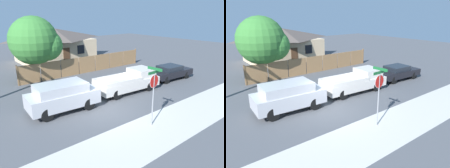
% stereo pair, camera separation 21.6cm
% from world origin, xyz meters
% --- Properties ---
extents(ground_plane, '(80.00, 80.00, 0.00)m').
position_xyz_m(ground_plane, '(0.00, 0.00, 0.00)').
color(ground_plane, '#4C4F54').
extents(sidewalk_strip, '(36.00, 3.20, 0.01)m').
position_xyz_m(sidewalk_strip, '(0.00, -3.60, 0.00)').
color(sidewalk_strip, beige).
rests_on(sidewalk_strip, ground).
extents(wooden_fence, '(14.39, 0.12, 1.83)m').
position_xyz_m(wooden_fence, '(4.31, 8.97, 0.86)').
color(wooden_fence, '#997047').
rests_on(wooden_fence, ground).
extents(house, '(9.84, 6.48, 4.17)m').
position_xyz_m(house, '(4.57, 17.01, 2.16)').
color(house, beige).
rests_on(house, ground).
extents(oak_tree, '(4.65, 4.43, 5.88)m').
position_xyz_m(oak_tree, '(-0.57, 9.78, 3.56)').
color(oak_tree, brown).
rests_on(oak_tree, ground).
extents(red_suv, '(4.63, 2.29, 1.86)m').
position_xyz_m(red_suv, '(-2.15, 1.89, 1.02)').
color(red_suv, '#B7B7BC').
rests_on(red_suv, ground).
extents(orange_pickup, '(5.49, 2.35, 1.75)m').
position_xyz_m(orange_pickup, '(3.75, 1.87, 0.85)').
color(orange_pickup, silver).
rests_on(orange_pickup, ground).
extents(parked_sedan, '(4.61, 2.11, 1.36)m').
position_xyz_m(parked_sedan, '(9.11, 1.89, 0.72)').
color(parked_sedan, black).
rests_on(parked_sedan, ground).
extents(stop_sign, '(1.04, 0.94, 3.36)m').
position_xyz_m(stop_sign, '(0.84, -3.02, 2.31)').
color(stop_sign, gray).
rests_on(stop_sign, ground).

